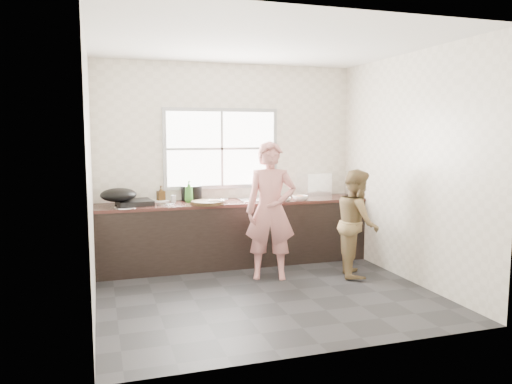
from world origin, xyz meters
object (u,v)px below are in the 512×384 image
object	(u,v)px
cutting_board	(207,203)
bottle_green	(189,191)
bowl_crabs	(300,198)
bottle_brown_short	(189,194)
dish_rack	(314,184)
pot_lid_left	(125,208)
burner	(135,202)
wok	(118,195)
person_side	(357,223)
pot_lid_right	(166,205)
bottle_brown_tall	(161,194)
bowl_mince	(216,202)
woman	(271,215)
black_pot	(192,193)
plate_food	(160,201)
glass_jar	(173,199)
bowl_held	(285,199)

from	to	relation	value
cutting_board	bottle_green	bearing A→B (deg)	126.93
bowl_crabs	bottle_brown_short	bearing A→B (deg)	163.67
dish_rack	pot_lid_left	world-z (taller)	dish_rack
dish_rack	burner	bearing A→B (deg)	171.30
bowl_crabs	wok	distance (m)	2.37
person_side	pot_lid_left	distance (m)	2.85
pot_lid_right	bottle_brown_tall	bearing A→B (deg)	93.21
person_side	pot_lid_left	bearing A→B (deg)	94.54
person_side	bottle_brown_tall	size ratio (longest dim) A/B	6.89
bowl_mince	pot_lid_right	world-z (taller)	bowl_mince
person_side	pot_lid_left	size ratio (longest dim) A/B	5.01
bottle_brown_short	bowl_crabs	bearing A→B (deg)	-16.33
cutting_board	bottle_green	distance (m)	0.34
woman	cutting_board	bearing A→B (deg)	157.16
burner	dish_rack	world-z (taller)	dish_rack
black_pot	burner	xyz separation A→B (m)	(-0.77, -0.21, -0.07)
burner	bowl_crabs	bearing A→B (deg)	-6.13
black_pot	bottle_green	xyz separation A→B (m)	(-0.07, -0.17, 0.04)
woman	burner	world-z (taller)	woman
cutting_board	burner	bearing A→B (deg)	166.56
person_side	bowl_crabs	world-z (taller)	person_side
bottle_green	pot_lid_right	xyz separation A→B (m)	(-0.33, -0.16, -0.14)
person_side	bottle_green	world-z (taller)	person_side
woman	black_pot	world-z (taller)	woman
dish_rack	wok	bearing A→B (deg)	172.38
bottle_green	bottle_brown_short	world-z (taller)	bottle_green
pot_lid_right	wok	bearing A→B (deg)	175.24
bottle_green	bottle_brown_tall	xyz separation A→B (m)	(-0.34, 0.17, -0.05)
bottle_brown_short	dish_rack	bearing A→B (deg)	0.58
woman	bowl_crabs	xyz separation A→B (m)	(0.62, 0.56, 0.11)
burner	pot_lid_left	size ratio (longest dim) A/B	1.59
cutting_board	bowl_crabs	bearing A→B (deg)	-0.88
bowl_crabs	person_side	bearing A→B (deg)	-60.06
burner	bottle_brown_short	bearing A→B (deg)	14.63
cutting_board	black_pot	bearing A→B (deg)	106.57
bowl_crabs	burner	world-z (taller)	burner
bottle_brown_short	pot_lid_right	world-z (taller)	bottle_brown_short
person_side	bottle_green	distance (m)	2.20
plate_food	bottle_green	bearing A→B (deg)	-25.36
cutting_board	bottle_brown_short	xyz separation A→B (m)	(-0.17, 0.40, 0.07)
wok	pot_lid_left	distance (m)	0.22
black_pot	glass_jar	size ratio (longest dim) A/B	2.90
burner	woman	bearing A→B (deg)	-27.09
black_pot	dish_rack	world-z (taller)	dish_rack
person_side	plate_food	size ratio (longest dim) A/B	5.69
woman	plate_food	distance (m)	1.56
bowl_crabs	bottle_green	bearing A→B (deg)	169.41
wok	bottle_brown_tall	bearing A→B (deg)	26.55
bowl_held	pot_lid_right	xyz separation A→B (m)	(-1.57, 0.12, -0.03)
bowl_crabs	black_pot	size ratio (longest dim) A/B	0.62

